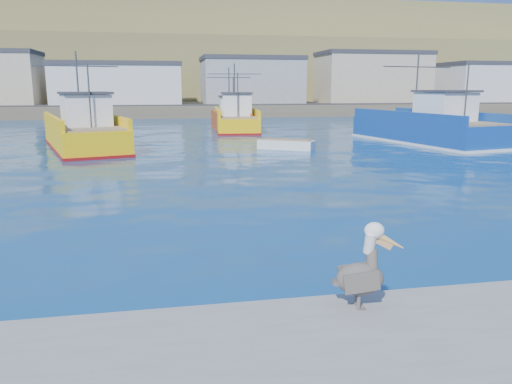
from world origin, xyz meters
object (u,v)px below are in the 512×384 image
at_px(trawler_yellow_a, 84,133).
at_px(skiff_mid, 286,145).
at_px(pelican, 363,272).
at_px(trawler_blue, 428,128).
at_px(trawler_yellow_b, 236,120).
at_px(boat_orange, 231,119).

height_order(trawler_yellow_a, skiff_mid, trawler_yellow_a).
relative_size(skiff_mid, pelican, 2.60).
height_order(trawler_yellow_a, trawler_blue, trawler_blue).
xyz_separation_m(trawler_yellow_b, boat_orange, (-0.37, 0.85, 0.00)).
height_order(trawler_yellow_a, pelican, trawler_yellow_a).
distance_m(boat_orange, skiff_mid, 16.27).
xyz_separation_m(trawler_yellow_b, pelican, (-3.93, -40.86, 0.12)).
relative_size(trawler_yellow_b, boat_orange, 1.35).
height_order(boat_orange, skiff_mid, boat_orange).
bearing_deg(skiff_mid, boat_orange, 95.55).
bearing_deg(boat_orange, trawler_blue, -47.56).
bearing_deg(skiff_mid, pelican, -101.36).
relative_size(trawler_blue, skiff_mid, 3.52).
distance_m(trawler_blue, boat_orange, 19.41).
distance_m(skiff_mid, pelican, 26.06).
bearing_deg(skiff_mid, trawler_yellow_b, 94.48).
relative_size(trawler_yellow_b, trawler_blue, 0.82).
bearing_deg(skiff_mid, trawler_yellow_a, 168.00).
height_order(trawler_yellow_b, boat_orange, trawler_yellow_b).
distance_m(trawler_yellow_b, trawler_blue, 18.53).
xyz_separation_m(trawler_yellow_a, pelican, (8.43, -28.42, 0.04)).
height_order(trawler_yellow_b, trawler_blue, trawler_blue).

